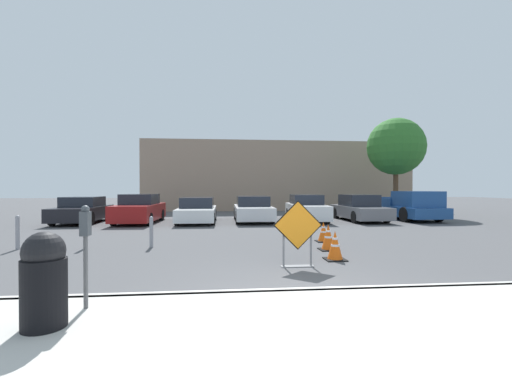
{
  "coord_description": "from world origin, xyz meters",
  "views": [
    {
      "loc": [
        -1.21,
        -5.47,
        1.8
      ],
      "look_at": [
        0.42,
        11.02,
        1.6
      ],
      "focal_mm": 24.0,
      "sensor_mm": 36.0,
      "label": 1
    }
  ],
  "objects_px": {
    "traffic_cone_second": "(328,237)",
    "parked_car_third": "(197,211)",
    "parking_meter": "(85,238)",
    "traffic_cone_nearest": "(335,246)",
    "parked_car_fifth": "(306,209)",
    "trash_bin": "(44,279)",
    "pickup_truck": "(409,207)",
    "bollard_nearest": "(151,231)",
    "parked_car_nearest": "(82,211)",
    "parked_car_second": "(139,209)",
    "parked_car_fourth": "(253,209)",
    "bollard_third": "(18,231)",
    "bollard_second": "(86,231)",
    "road_closed_sign": "(298,231)",
    "traffic_cone_third": "(323,232)",
    "parked_car_sixth": "(359,209)"
  },
  "relations": [
    {
      "from": "parked_car_fourth",
      "to": "parked_car_nearest",
      "type": "bearing_deg",
      "value": -0.22
    },
    {
      "from": "parked_car_nearest",
      "to": "bollard_nearest",
      "type": "height_order",
      "value": "parked_car_nearest"
    },
    {
      "from": "parked_car_second",
      "to": "bollard_second",
      "type": "relative_size",
      "value": 4.51
    },
    {
      "from": "traffic_cone_nearest",
      "to": "parked_car_nearest",
      "type": "distance_m",
      "value": 14.2
    },
    {
      "from": "parked_car_third",
      "to": "parking_meter",
      "type": "relative_size",
      "value": 3.12
    },
    {
      "from": "traffic_cone_third",
      "to": "parked_car_third",
      "type": "height_order",
      "value": "parked_car_third"
    },
    {
      "from": "road_closed_sign",
      "to": "parked_car_second",
      "type": "relative_size",
      "value": 0.35
    },
    {
      "from": "traffic_cone_second",
      "to": "road_closed_sign",
      "type": "bearing_deg",
      "value": -123.81
    },
    {
      "from": "bollard_nearest",
      "to": "parked_car_second",
      "type": "bearing_deg",
      "value": 105.7
    },
    {
      "from": "parked_car_nearest",
      "to": "bollard_nearest",
      "type": "distance_m",
      "value": 9.29
    },
    {
      "from": "traffic_cone_nearest",
      "to": "bollard_third",
      "type": "relative_size",
      "value": 0.73
    },
    {
      "from": "traffic_cone_third",
      "to": "parked_car_fourth",
      "type": "height_order",
      "value": "parked_car_fourth"
    },
    {
      "from": "parked_car_fourth",
      "to": "parking_meter",
      "type": "distance_m",
      "value": 13.86
    },
    {
      "from": "traffic_cone_second",
      "to": "bollard_second",
      "type": "xyz_separation_m",
      "value": [
        -7.08,
        0.97,
        0.14
      ]
    },
    {
      "from": "parking_meter",
      "to": "traffic_cone_nearest",
      "type": "bearing_deg",
      "value": 35.79
    },
    {
      "from": "traffic_cone_third",
      "to": "parked_car_third",
      "type": "xyz_separation_m",
      "value": [
        -4.66,
        6.89,
        0.28
      ]
    },
    {
      "from": "traffic_cone_third",
      "to": "parked_car_fourth",
      "type": "bearing_deg",
      "value": 103.48
    },
    {
      "from": "trash_bin",
      "to": "bollard_nearest",
      "type": "relative_size",
      "value": 1.21
    },
    {
      "from": "trash_bin",
      "to": "bollard_second",
      "type": "height_order",
      "value": "trash_bin"
    },
    {
      "from": "parked_car_fifth",
      "to": "pickup_truck",
      "type": "relative_size",
      "value": 0.88
    },
    {
      "from": "traffic_cone_second",
      "to": "parked_car_sixth",
      "type": "height_order",
      "value": "parked_car_sixth"
    },
    {
      "from": "bollard_second",
      "to": "trash_bin",
      "type": "bearing_deg",
      "value": -72.96
    },
    {
      "from": "traffic_cone_nearest",
      "to": "bollard_second",
      "type": "distance_m",
      "value": 7.21
    },
    {
      "from": "traffic_cone_nearest",
      "to": "pickup_truck",
      "type": "xyz_separation_m",
      "value": [
        7.65,
        10.03,
        0.38
      ]
    },
    {
      "from": "parking_meter",
      "to": "road_closed_sign",
      "type": "bearing_deg",
      "value": 37.05
    },
    {
      "from": "parked_car_fourth",
      "to": "trash_bin",
      "type": "bearing_deg",
      "value": 75.4
    },
    {
      "from": "traffic_cone_second",
      "to": "parked_car_second",
      "type": "xyz_separation_m",
      "value": [
        -7.28,
        8.43,
        0.32
      ]
    },
    {
      "from": "bollard_nearest",
      "to": "parking_meter",
      "type": "height_order",
      "value": "parking_meter"
    },
    {
      "from": "road_closed_sign",
      "to": "parked_car_nearest",
      "type": "relative_size",
      "value": 0.35
    },
    {
      "from": "road_closed_sign",
      "to": "parked_car_sixth",
      "type": "height_order",
      "value": "road_closed_sign"
    },
    {
      "from": "bollard_second",
      "to": "parked_car_nearest",
      "type": "bearing_deg",
      "value": 111.88
    },
    {
      "from": "parked_car_fifth",
      "to": "trash_bin",
      "type": "relative_size",
      "value": 4.13
    },
    {
      "from": "parked_car_nearest",
      "to": "pickup_truck",
      "type": "distance_m",
      "value": 17.62
    },
    {
      "from": "traffic_cone_second",
      "to": "parked_car_third",
      "type": "bearing_deg",
      "value": 117.38
    },
    {
      "from": "road_closed_sign",
      "to": "traffic_cone_second",
      "type": "relative_size",
      "value": 2.03
    },
    {
      "from": "traffic_cone_third",
      "to": "bollard_nearest",
      "type": "xyz_separation_m",
      "value": [
        -5.49,
        -0.54,
        0.18
      ]
    },
    {
      "from": "parked_car_fifth",
      "to": "bollard_third",
      "type": "height_order",
      "value": "parked_car_fifth"
    },
    {
      "from": "parking_meter",
      "to": "parked_car_second",
      "type": "bearing_deg",
      "value": 100.19
    },
    {
      "from": "traffic_cone_second",
      "to": "parked_car_fifth",
      "type": "height_order",
      "value": "parked_car_fifth"
    },
    {
      "from": "trash_bin",
      "to": "bollard_nearest",
      "type": "bearing_deg",
      "value": 90.31
    },
    {
      "from": "bollard_second",
      "to": "road_closed_sign",
      "type": "bearing_deg",
      "value": -27.45
    },
    {
      "from": "pickup_truck",
      "to": "bollard_nearest",
      "type": "distance_m",
      "value": 14.76
    },
    {
      "from": "traffic_cone_nearest",
      "to": "parked_car_fourth",
      "type": "xyz_separation_m",
      "value": [
        -1.16,
        10.03,
        0.28
      ]
    },
    {
      "from": "trash_bin",
      "to": "road_closed_sign",
      "type": "bearing_deg",
      "value": 41.23
    },
    {
      "from": "traffic_cone_second",
      "to": "parked_car_third",
      "type": "distance_m",
      "value": 9.45
    },
    {
      "from": "road_closed_sign",
      "to": "parked_car_fifth",
      "type": "relative_size",
      "value": 0.32
    },
    {
      "from": "parked_car_third",
      "to": "parked_car_nearest",
      "type": "bearing_deg",
      "value": -3.33
    },
    {
      "from": "parked_car_fourth",
      "to": "parked_car_fifth",
      "type": "xyz_separation_m",
      "value": [
        2.94,
        -0.02,
        0.02
      ]
    },
    {
      "from": "bollard_third",
      "to": "bollard_nearest",
      "type": "bearing_deg",
      "value": -0.0
    },
    {
      "from": "traffic_cone_third",
      "to": "parking_meter",
      "type": "relative_size",
      "value": 0.46
    }
  ]
}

